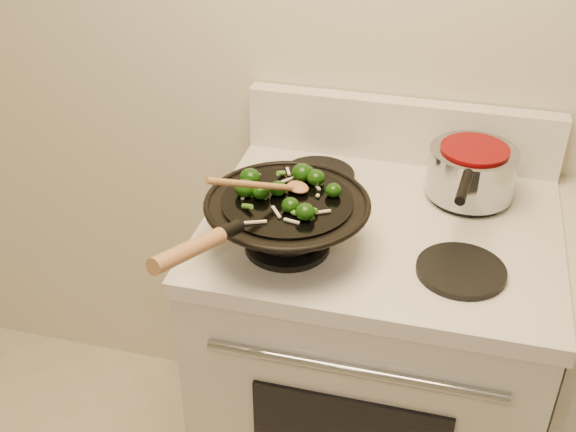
# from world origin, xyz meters

# --- Properties ---
(stove) EXTENTS (0.78, 0.67, 1.08)m
(stove) POSITION_xyz_m (-0.26, 1.17, 0.47)
(stove) COLOR white
(stove) RESTS_ON ground
(wok) EXTENTS (0.34, 0.55, 0.20)m
(wok) POSITION_xyz_m (-0.44, 1.02, 0.99)
(wok) COLOR black
(wok) RESTS_ON stove
(stirfry) EXTENTS (0.22, 0.23, 0.04)m
(stirfry) POSITION_xyz_m (-0.45, 1.05, 1.05)
(stirfry) COLOR #103307
(stirfry) RESTS_ON wok
(wooden_spoon) EXTENTS (0.18, 0.20, 0.10)m
(wooden_spoon) POSITION_xyz_m (-0.46, 1.01, 1.07)
(wooden_spoon) COLOR #A77042
(wooden_spoon) RESTS_ON wok
(saucepan) EXTENTS (0.20, 0.32, 0.12)m
(saucepan) POSITION_xyz_m (-0.08, 1.32, 0.99)
(saucepan) COLOR #999CA1
(saucepan) RESTS_ON stove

